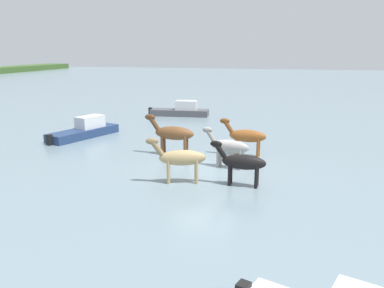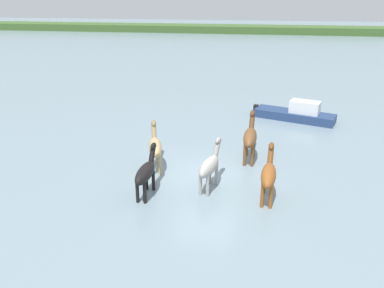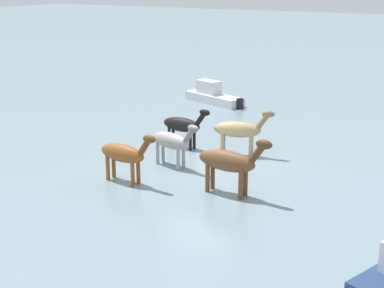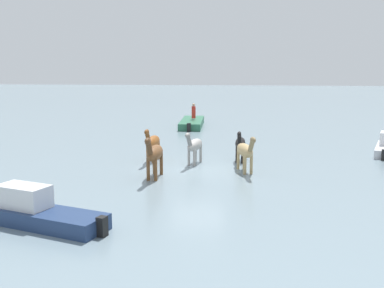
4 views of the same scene
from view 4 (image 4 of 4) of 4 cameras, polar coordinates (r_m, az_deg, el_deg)
ground_plane at (r=22.13m, az=0.75°, el=-3.04°), size 176.02×176.02×0.00m
horse_dun_straggler at (r=21.41m, az=6.52°, el=-0.83°), size 1.03×2.31×1.80m
horse_lead at (r=20.22m, az=-4.62°, el=-1.17°), size 0.66×2.52×1.96m
horse_gray_outer at (r=22.96m, az=0.29°, el=-0.16°), size 0.87×2.22×1.72m
horse_mid_herd at (r=23.72m, az=5.90°, el=0.06°), size 0.59×2.17×1.68m
horse_chestnut_trailing at (r=23.73m, az=-4.83°, el=0.22°), size 0.66×2.31×1.79m
boat_tender_starboard at (r=37.16m, az=-0.01°, el=2.46°), size 1.84×6.18×0.78m
boat_motor_center at (r=15.36m, az=-18.52°, el=-8.13°), size 4.78×2.69×1.34m
person_spotter_bow at (r=37.12m, az=0.20°, el=3.99°), size 0.32×0.32×1.19m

